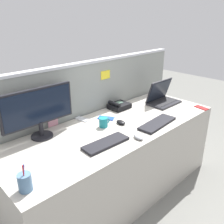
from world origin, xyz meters
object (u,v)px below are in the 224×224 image
Objects in this scene: laptop at (162,97)px; cell_phone_red_case at (202,108)px; desk_phone at (119,106)px; pen_cup at (25,182)px; keyboard_main at (106,143)px; coffee_mug at (104,122)px; cell_phone_silver_slab at (82,119)px; computer_mouse_left_hand at (121,122)px; cell_phone_blue_case at (106,118)px; keyboard_spare at (157,123)px; computer_mouse_right_hand at (139,137)px; desktop_monitor at (38,109)px.

laptop reaches higher than cell_phone_red_case.
desk_phone is 1.17× the size of pen_cup.
desk_phone is at bearing 39.25° from keyboard_main.
cell_phone_silver_slab is at bearing 99.80° from coffee_mug.
computer_mouse_left_hand is 0.38m from cell_phone_silver_slab.
keyboard_main is 2.68× the size of cell_phone_red_case.
desk_phone is at bearing -11.03° from cell_phone_blue_case.
coffee_mug is (-0.41, -0.21, 0.01)m from desk_phone.
laptop is 0.58m from keyboard_spare.
pen_cup is 1.92m from cell_phone_red_case.
computer_mouse_right_hand is 0.70× the size of cell_phone_red_case.
cell_phone_silver_slab is (-0.18, 0.14, 0.00)m from cell_phone_blue_case.
coffee_mug is (0.20, 0.24, 0.03)m from keyboard_main.
desktop_monitor reaches higher than coffee_mug.
computer_mouse_left_hand is at bearing 130.12° from keyboard_spare.
keyboard_spare reaches higher than cell_phone_blue_case.
computer_mouse_left_hand is at bearing -132.26° from desk_phone.
keyboard_main is 2.53× the size of cell_phone_blue_case.
computer_mouse_left_hand reaches higher than cell_phone_blue_case.
laptop is at bearing 15.10° from keyboard_main.
computer_mouse_right_hand is 0.71× the size of cell_phone_silver_slab.
cell_phone_red_case is (1.53, -0.60, -0.23)m from desktop_monitor.
computer_mouse_right_hand is at bearing -156.29° from laptop.
cell_phone_red_case is (0.89, -0.32, -0.01)m from computer_mouse_left_hand.
keyboard_spare is at bearing -90.53° from cell_phone_blue_case.
coffee_mug is (-0.38, 0.30, 0.03)m from keyboard_spare.
cell_phone_red_case is at bearing -13.41° from computer_mouse_left_hand.
cell_phone_red_case is at bearing -59.87° from cell_phone_blue_case.
cell_phone_blue_case is at bearing 100.61° from computer_mouse_left_hand.
computer_mouse_left_hand is at bearing -25.35° from coffee_mug.
desktop_monitor is at bearing 124.48° from keyboard_main.
coffee_mug is at bearing 19.37° from pen_cup.
coffee_mug reaches higher than keyboard_spare.
pen_cup is 1.57× the size of coffee_mug.
laptop is 1.75× the size of desk_phone.
laptop is 1.09m from keyboard_main.
keyboard_main is at bearing -128.93° from coffee_mug.
desktop_monitor is 2.87× the size of desk_phone.
desktop_monitor is at bearing 176.41° from cell_phone_silver_slab.
desktop_monitor reaches higher than computer_mouse_right_hand.
computer_mouse_left_hand is 0.88× the size of coffee_mug.
laptop is 0.89m from computer_mouse_right_hand.
pen_cup is 0.92m from coffee_mug.
keyboard_main is at bearing -57.69° from desktop_monitor.
pen_cup reaches higher than keyboard_spare.
desktop_monitor is 0.57m from coffee_mug.
desktop_monitor reaches higher than cell_phone_red_case.
computer_mouse_left_hand is 0.71× the size of cell_phone_silver_slab.
cell_phone_blue_case is at bearing 49.35° from keyboard_main.
laptop is 0.96× the size of keyboard_main.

